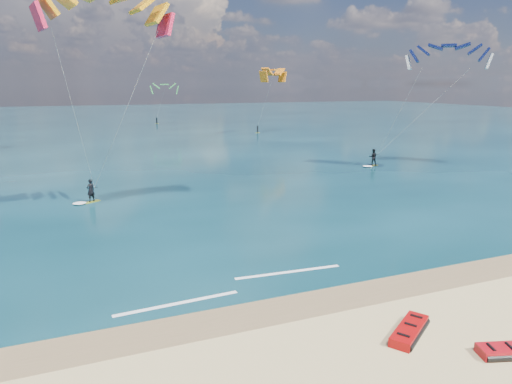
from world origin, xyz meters
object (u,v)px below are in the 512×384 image
kitesurfer_far (412,99)px  packed_kite_mid (506,355)px  packed_kite_left (409,335)px  kitesurfer_main (97,95)px

kitesurfer_far → packed_kite_mid: bearing=-142.4°
packed_kite_left → kitesurfer_main: 25.67m
packed_kite_mid → kitesurfer_main: 28.60m
packed_kite_mid → kitesurfer_main: size_ratio=0.13×
packed_kite_mid → kitesurfer_far: size_ratio=0.15×
packed_kite_mid → packed_kite_left: bearing=151.0°
kitesurfer_main → kitesurfer_far: 33.50m
kitesurfer_main → kitesurfer_far: size_ratio=1.11×
packed_kite_left → packed_kite_mid: size_ratio=1.28×
kitesurfer_main → kitesurfer_far: bearing=-22.4°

